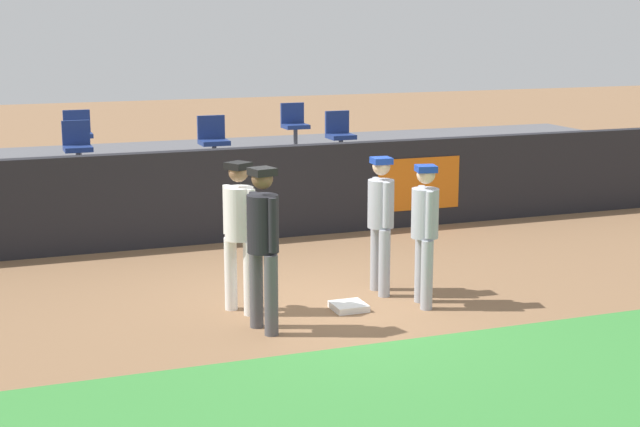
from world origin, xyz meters
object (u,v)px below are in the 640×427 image
object	(u,v)px
player_coach_visitor	(381,215)
seat_back_right	(294,122)
seat_front_right	(339,132)
seat_front_left	(77,144)
player_umpire	(263,238)
seat_front_center	(213,138)
first_base	(349,306)
player_runner_visitor	(425,225)
seat_back_left	(78,131)
player_fielder_home	(239,226)

from	to	relation	value
player_coach_visitor	seat_back_right	distance (m)	6.87
seat_front_right	seat_front_left	xyz separation A→B (m)	(-4.58, -0.00, -0.00)
player_umpire	seat_front_center	bearing A→B (deg)	158.30
first_base	seat_back_right	xyz separation A→B (m)	(1.81, 7.29, 1.43)
player_runner_visitor	seat_front_center	world-z (taller)	seat_front_center
player_umpire	seat_back_right	world-z (taller)	player_umpire
seat_back_right	seat_front_right	xyz separation A→B (m)	(0.24, -1.80, -0.00)
seat_back_right	seat_front_left	bearing A→B (deg)	-157.47
player_runner_visitor	seat_front_right	size ratio (longest dim) A/B	2.08
seat_front_center	seat_front_right	bearing A→B (deg)	-0.01
player_runner_visitor	seat_front_left	xyz separation A→B (m)	(-3.46, 5.64, 0.46)
player_coach_visitor	seat_front_center	distance (m)	5.06
player_umpire	seat_back_left	xyz separation A→B (m)	(-1.12, 7.69, 0.38)
first_base	seat_front_center	size ratio (longest dim) A/B	0.48
seat_front_center	seat_front_right	size ratio (longest dim) A/B	1.00
seat_front_center	first_base	bearing A→B (deg)	-87.14
player_coach_visitor	seat_back_left	size ratio (longest dim) A/B	2.10
player_runner_visitor	seat_front_left	bearing A→B (deg)	-136.23
player_runner_visitor	first_base	bearing A→B (deg)	-87.28
player_runner_visitor	seat_front_center	size ratio (longest dim) A/B	2.08
player_umpire	player_runner_visitor	bearing A→B (deg)	83.84
first_base	seat_front_right	xyz separation A→B (m)	(2.04, 5.49, 1.43)
player_fielder_home	seat_front_left	world-z (taller)	seat_front_left
player_coach_visitor	seat_front_center	world-z (taller)	seat_front_center
player_coach_visitor	seat_front_center	size ratio (longest dim) A/B	2.10
seat_back_right	seat_front_center	bearing A→B (deg)	-139.14
player_umpire	seat_front_right	world-z (taller)	player_umpire
seat_front_center	seat_front_left	xyz separation A→B (m)	(-2.26, -0.00, -0.00)
player_fielder_home	seat_back_right	size ratio (longest dim) A/B	2.17
seat_back_right	seat_back_left	distance (m)	4.13
player_coach_visitor	player_runner_visitor	bearing A→B (deg)	26.37
seat_front_right	first_base	bearing A→B (deg)	-110.43
seat_back_left	player_runner_visitor	bearing A→B (deg)	-66.44
seat_front_right	seat_front_left	world-z (taller)	same
player_runner_visitor	player_fielder_home	bearing A→B (deg)	-91.47
seat_front_right	seat_front_left	distance (m)	4.58
player_runner_visitor	seat_back_right	size ratio (longest dim) A/B	2.08
first_base	seat_back_left	xyz separation A→B (m)	(-2.32, 7.29, 1.43)
seat_back_right	player_coach_visitor	bearing A→B (deg)	-99.75
first_base	seat_back_left	world-z (taller)	seat_back_left
player_coach_visitor	first_base	bearing A→B (deg)	-46.74
seat_front_center	seat_front_left	distance (m)	2.26
player_runner_visitor	seat_front_right	world-z (taller)	seat_front_right
player_fielder_home	player_coach_visitor	bearing A→B (deg)	65.90
player_runner_visitor	seat_front_left	distance (m)	6.63
player_runner_visitor	player_coach_visitor	distance (m)	0.74
first_base	player_fielder_home	bearing A→B (deg)	163.27
player_runner_visitor	player_coach_visitor	bearing A→B (deg)	-145.43
player_fielder_home	player_coach_visitor	world-z (taller)	player_fielder_home
first_base	seat_front_right	world-z (taller)	seat_front_right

